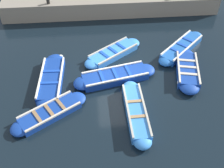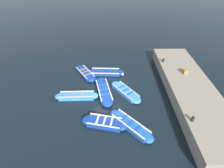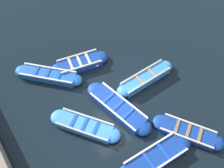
% 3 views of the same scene
% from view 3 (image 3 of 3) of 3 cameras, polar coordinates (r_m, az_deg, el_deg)
% --- Properties ---
extents(ground_plane, '(120.00, 120.00, 0.00)m').
position_cam_3_polar(ground_plane, '(13.33, -0.67, -5.09)').
color(ground_plane, black).
extents(boat_inner_gap, '(3.45, 1.59, 0.45)m').
position_cam_3_polar(boat_inner_gap, '(14.87, -7.06, 4.49)').
color(boat_inner_gap, navy).
rests_on(boat_inner_gap, ground).
extents(boat_end_of_row, '(2.53, 3.33, 0.35)m').
position_cam_3_polar(boat_end_of_row, '(13.03, 16.14, -10.00)').
color(boat_end_of_row, navy).
rests_on(boat_end_of_row, ground).
extents(boat_stern_in, '(3.66, 0.84, 0.46)m').
position_cam_3_polar(boat_stern_in, '(14.21, 7.27, 1.27)').
color(boat_stern_in, '#3884E0').
rests_on(boat_stern_in, ground).
extents(boat_centre, '(1.73, 4.13, 0.43)m').
position_cam_3_polar(boat_centre, '(13.11, 1.32, -5.12)').
color(boat_centre, navy).
rests_on(boat_centre, ground).
extents(boat_tucked, '(2.77, 3.40, 0.37)m').
position_cam_3_polar(boat_tucked, '(12.72, -5.92, -9.03)').
color(boat_tucked, '#3884E0').
rests_on(boat_tucked, ground).
extents(boat_outer_right, '(3.86, 1.15, 0.38)m').
position_cam_3_polar(boat_outer_right, '(12.20, 9.47, -15.50)').
color(boat_outer_right, navy).
rests_on(boat_outer_right, ground).
extents(boat_broadside, '(3.18, 3.28, 0.43)m').
position_cam_3_polar(boat_broadside, '(14.65, -13.67, 1.87)').
color(boat_broadside, '#1E59AD').
rests_on(boat_broadside, ground).
extents(buoy_yellow_far, '(0.27, 0.27, 0.27)m').
position_cam_3_polar(buoy_yellow_far, '(14.81, -3.35, 4.26)').
color(buoy_yellow_far, silver).
rests_on(buoy_yellow_far, ground).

